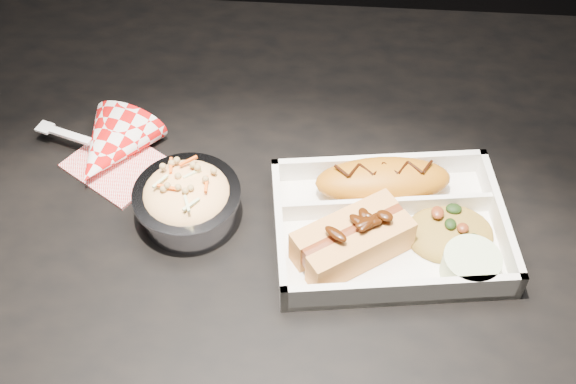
{
  "coord_description": "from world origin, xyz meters",
  "views": [
    {
      "loc": [
        0.07,
        -0.52,
        1.39
      ],
      "look_at": [
        0.04,
        -0.02,
        0.81
      ],
      "focal_mm": 45.0,
      "sensor_mm": 36.0,
      "label": 1
    }
  ],
  "objects_px": {
    "fried_pastry": "(383,180)",
    "napkin_fork": "(109,150)",
    "food_tray": "(389,229)",
    "hotdog": "(353,238)",
    "dining_table": "(259,255)",
    "foil_coleslaw_cup": "(187,199)"
  },
  "relations": [
    {
      "from": "food_tray",
      "to": "fried_pastry",
      "type": "bearing_deg",
      "value": 90.0
    },
    {
      "from": "dining_table",
      "to": "napkin_fork",
      "type": "bearing_deg",
      "value": 160.82
    },
    {
      "from": "dining_table",
      "to": "fried_pastry",
      "type": "xyz_separation_m",
      "value": [
        0.14,
        0.03,
        0.12
      ]
    },
    {
      "from": "hotdog",
      "to": "foil_coleslaw_cup",
      "type": "relative_size",
      "value": 1.13
    },
    {
      "from": "foil_coleslaw_cup",
      "to": "fried_pastry",
      "type": "bearing_deg",
      "value": 11.78
    },
    {
      "from": "food_tray",
      "to": "dining_table",
      "type": "bearing_deg",
      "value": 162.22
    },
    {
      "from": "food_tray",
      "to": "hotdog",
      "type": "xyz_separation_m",
      "value": [
        -0.04,
        -0.03,
        0.02
      ]
    },
    {
      "from": "food_tray",
      "to": "foil_coleslaw_cup",
      "type": "height_order",
      "value": "foil_coleslaw_cup"
    },
    {
      "from": "food_tray",
      "to": "hotdog",
      "type": "bearing_deg",
      "value": -149.23
    },
    {
      "from": "hotdog",
      "to": "napkin_fork",
      "type": "xyz_separation_m",
      "value": [
        -0.29,
        0.12,
        -0.02
      ]
    },
    {
      "from": "fried_pastry",
      "to": "hotdog",
      "type": "bearing_deg",
      "value": -110.88
    },
    {
      "from": "napkin_fork",
      "to": "hotdog",
      "type": "bearing_deg",
      "value": -4.55
    },
    {
      "from": "fried_pastry",
      "to": "napkin_fork",
      "type": "distance_m",
      "value": 0.33
    },
    {
      "from": "dining_table",
      "to": "foil_coleslaw_cup",
      "type": "height_order",
      "value": "foil_coleslaw_cup"
    },
    {
      "from": "hotdog",
      "to": "napkin_fork",
      "type": "distance_m",
      "value": 0.32
    },
    {
      "from": "foil_coleslaw_cup",
      "to": "napkin_fork",
      "type": "distance_m",
      "value": 0.14
    },
    {
      "from": "food_tray",
      "to": "napkin_fork",
      "type": "height_order",
      "value": "napkin_fork"
    },
    {
      "from": "foil_coleslaw_cup",
      "to": "napkin_fork",
      "type": "bearing_deg",
      "value": 143.8
    },
    {
      "from": "food_tray",
      "to": "fried_pastry",
      "type": "xyz_separation_m",
      "value": [
        -0.01,
        0.05,
        0.02
      ]
    },
    {
      "from": "dining_table",
      "to": "foil_coleslaw_cup",
      "type": "bearing_deg",
      "value": -167.32
    },
    {
      "from": "foil_coleslaw_cup",
      "to": "food_tray",
      "type": "bearing_deg",
      "value": -2.45
    },
    {
      "from": "food_tray",
      "to": "foil_coleslaw_cup",
      "type": "bearing_deg",
      "value": 169.67
    }
  ]
}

